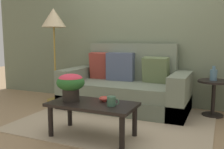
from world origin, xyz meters
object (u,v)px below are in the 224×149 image
Objects in this scene: coffee_table at (93,108)px; potted_plant at (71,84)px; floor_lamp at (54,23)px; snack_bowl at (104,99)px; side_table at (214,91)px; table_vase at (214,75)px; coffee_mug at (112,101)px; couch at (125,89)px.

potted_plant is at bearing -175.86° from coffee_table.
floor_lamp is 2.14m from snack_bowl.
snack_bowl is at bearing -36.79° from floor_lamp.
snack_bowl is (1.53, -1.14, -0.97)m from floor_lamp.
coffee_table is 1.89m from side_table.
snack_bowl is at bearing 48.59° from coffee_table.
table_vase is (1.13, 1.30, 0.18)m from snack_bowl.
coffee_mug is (1.68, -1.28, -0.95)m from floor_lamp.
snack_bowl is (-1.14, -1.31, 0.07)m from side_table.
snack_bowl is at bearing -130.86° from table_vase.
table_vase is at bearing 4.89° from couch.
potted_plant is 1.56× the size of table_vase.
floor_lamp is at bearing -177.90° from couch.
floor_lamp reaches higher than table_vase.
floor_lamp reaches higher than coffee_table.
potted_plant is (-0.28, -0.02, 0.27)m from coffee_table.
coffee_table is (0.09, -1.30, 0.02)m from couch.
floor_lamp is (-2.67, -0.17, 1.04)m from side_table.
floor_lamp is (-1.34, -0.05, 1.08)m from couch.
coffee_table is 1.89× the size of side_table.
potted_plant is (1.16, -1.27, -0.80)m from floor_lamp.
coffee_table is at bearing 4.14° from potted_plant.
table_vase reaches higher than potted_plant.
couch reaches higher than side_table.
coffee_mug is at bearing -6.79° from coffee_table.
coffee_mug is 1.17× the size of snack_bowl.
couch is at bearing -175.11° from table_vase.
couch reaches higher than potted_plant.
floor_lamp is at bearing -176.34° from side_table.
table_vase reaches higher than snack_bowl.
potted_plant is at bearing -97.85° from couch.
side_table is 1.62× the size of potted_plant.
snack_bowl is (-0.16, 0.14, -0.02)m from coffee_mug.
floor_lamp is 13.60× the size of snack_bowl.
side_table is at bearing 48.95° from coffee_table.
potted_plant is at bearing -160.87° from snack_bowl.
floor_lamp is at bearing 142.73° from coffee_mug.
couch is 1.34m from side_table.
couch is 1.21× the size of floor_lamp.
couch reaches higher than snack_bowl.
table_vase is (1.32, 0.11, 0.29)m from couch.
table_vase is (0.97, 1.44, 0.16)m from coffee_mug.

